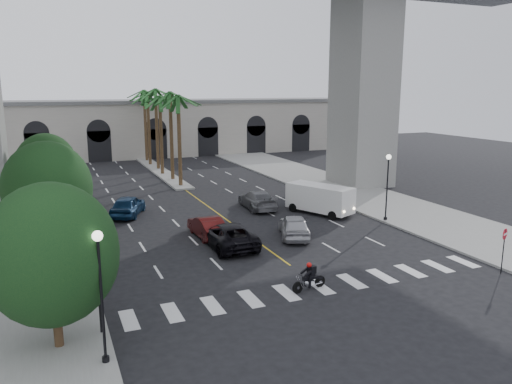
% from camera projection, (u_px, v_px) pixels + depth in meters
% --- Properties ---
extents(ground, '(140.00, 140.00, 0.00)m').
position_uv_depth(ground, '(306.00, 277.00, 27.91)').
color(ground, black).
rests_on(ground, ground).
extents(sidewalk_left, '(8.00, 100.00, 0.15)m').
position_uv_depth(sidewalk_left, '(22.00, 234.00, 35.73)').
color(sidewalk_left, gray).
rests_on(sidewalk_left, ground).
extents(sidewalk_right, '(8.00, 100.00, 0.15)m').
position_uv_depth(sidewalk_right, '(371.00, 199.00, 47.11)').
color(sidewalk_right, gray).
rests_on(sidewalk_right, ground).
extents(median, '(2.00, 24.00, 0.20)m').
position_uv_depth(median, '(161.00, 172.00, 62.16)').
color(median, gray).
rests_on(median, ground).
extents(pier_building, '(71.00, 10.50, 8.50)m').
position_uv_depth(pier_building, '(136.00, 128.00, 76.64)').
color(pier_building, '#B1AB9F').
rests_on(pier_building, ground).
extents(palm_a, '(3.20, 3.20, 10.30)m').
position_uv_depth(palm_a, '(178.00, 100.00, 51.29)').
color(palm_a, '#47331E').
rests_on(palm_a, ground).
extents(palm_b, '(3.20, 3.20, 10.60)m').
position_uv_depth(palm_b, '(170.00, 97.00, 54.88)').
color(palm_b, '#47331E').
rests_on(palm_b, ground).
extents(palm_c, '(3.20, 3.20, 10.10)m').
position_uv_depth(palm_c, '(160.00, 100.00, 58.47)').
color(palm_c, '#47331E').
rests_on(palm_c, ground).
extents(palm_d, '(3.20, 3.20, 10.90)m').
position_uv_depth(palm_d, '(155.00, 93.00, 62.06)').
color(palm_d, '#47331E').
rests_on(palm_d, ground).
extents(palm_e, '(3.20, 3.20, 10.40)m').
position_uv_depth(palm_e, '(147.00, 97.00, 65.66)').
color(palm_e, '#47331E').
rests_on(palm_e, ground).
extents(palm_f, '(3.20, 3.20, 10.70)m').
position_uv_depth(palm_f, '(144.00, 94.00, 69.33)').
color(palm_f, '#47331E').
rests_on(palm_f, ground).
extents(street_tree_near, '(5.20, 5.20, 6.89)m').
position_uv_depth(street_tree_near, '(51.00, 254.00, 19.44)').
color(street_tree_near, '#382616').
rests_on(street_tree_near, ground).
extents(street_tree_mid, '(5.44, 5.44, 7.21)m').
position_uv_depth(street_tree_mid, '(48.00, 189.00, 31.13)').
color(street_tree_mid, '#382616').
rests_on(street_tree_mid, ground).
extents(street_tree_far, '(5.04, 5.04, 6.68)m').
position_uv_depth(street_tree_far, '(47.00, 166.00, 42.02)').
color(street_tree_far, '#382616').
rests_on(street_tree_far, ground).
extents(lamp_post_left_near, '(0.40, 0.40, 5.35)m').
position_uv_depth(lamp_post_left_near, '(101.00, 286.00, 18.41)').
color(lamp_post_left_near, black).
rests_on(lamp_post_left_near, ground).
extents(lamp_post_left_far, '(0.40, 0.40, 5.35)m').
position_uv_depth(lamp_post_left_far, '(71.00, 185.00, 37.35)').
color(lamp_post_left_far, black).
rests_on(lamp_post_left_far, ground).
extents(lamp_post_right, '(0.40, 0.40, 5.35)m').
position_uv_depth(lamp_post_right, '(387.00, 182.00, 38.79)').
color(lamp_post_right, black).
rests_on(lamp_post_right, ground).
extents(traffic_signal_near, '(0.25, 0.18, 3.65)m').
position_uv_depth(traffic_signal_near, '(98.00, 280.00, 20.85)').
color(traffic_signal_near, black).
rests_on(traffic_signal_near, ground).
extents(traffic_signal_far, '(0.25, 0.18, 3.65)m').
position_uv_depth(traffic_signal_far, '(90.00, 252.00, 24.46)').
color(traffic_signal_far, black).
rests_on(traffic_signal_far, ground).
extents(motorcycle_rider, '(2.10, 0.62, 1.52)m').
position_uv_depth(motorcycle_rider, '(310.00, 277.00, 26.02)').
color(motorcycle_rider, black).
rests_on(motorcycle_rider, ground).
extents(car_a, '(3.52, 5.17, 1.63)m').
position_uv_depth(car_a, '(294.00, 226.00, 35.20)').
color(car_a, '#A7A6AB').
rests_on(car_a, ground).
extents(car_b, '(1.74, 4.63, 1.51)m').
position_uv_depth(car_b, '(207.00, 226.00, 35.29)').
color(car_b, '#480F0E').
rests_on(car_b, ground).
extents(car_c, '(2.74, 5.90, 1.63)m').
position_uv_depth(car_c, '(228.00, 235.00, 33.07)').
color(car_c, black).
rests_on(car_c, ground).
extents(car_d, '(2.64, 5.67, 1.60)m').
position_uv_depth(car_d, '(257.00, 200.00, 43.51)').
color(car_d, slate).
rests_on(car_d, ground).
extents(car_e, '(3.86, 5.43, 1.72)m').
position_uv_depth(car_e, '(128.00, 206.00, 41.06)').
color(car_e, '#112D4F').
rests_on(car_e, ground).
extents(cargo_van, '(4.29, 6.05, 2.42)m').
position_uv_depth(cargo_van, '(320.00, 198.00, 41.61)').
color(cargo_van, white).
rests_on(cargo_van, ground).
extents(pedestrian_a, '(0.77, 0.60, 1.85)m').
position_uv_depth(pedestrian_a, '(39.00, 291.00, 23.34)').
color(pedestrian_a, black).
rests_on(pedestrian_a, sidewalk_left).
extents(pedestrian_b, '(0.93, 0.86, 1.53)m').
position_uv_depth(pedestrian_b, '(71.00, 269.00, 26.58)').
color(pedestrian_b, black).
rests_on(pedestrian_b, sidewalk_left).
extents(do_not_enter_sign, '(0.61, 0.28, 2.67)m').
position_uv_depth(do_not_enter_sign, '(504.00, 241.00, 28.05)').
color(do_not_enter_sign, black).
rests_on(do_not_enter_sign, ground).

